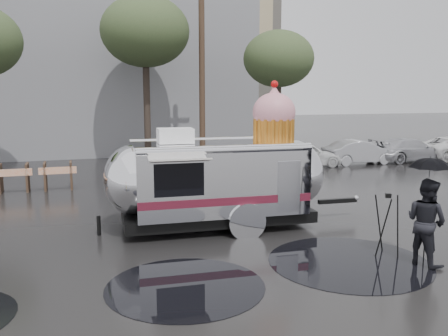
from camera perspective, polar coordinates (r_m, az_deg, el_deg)
name	(u,v)px	position (r m, az deg, el deg)	size (l,w,h in m)	color
ground	(264,275)	(9.51, 4.86, -12.67)	(120.00, 120.00, 0.00)	black
puddles	(280,282)	(9.21, 6.72, -13.42)	(12.55, 5.19, 0.01)	black
grey_building	(60,44)	(32.30, -19.10, 13.89)	(22.00, 12.00, 13.00)	slate
utility_pole	(202,69)	(22.96, -2.67, 11.82)	(1.60, 0.28, 9.00)	#473323
tree_mid	(145,32)	(23.58, -9.47, 15.83)	(4.20, 4.20, 8.03)	#382D26
tree_right	(278,60)	(23.20, 6.57, 12.82)	(3.36, 3.36, 6.42)	#382D26
barricade_row	(14,177)	(18.49, -23.96, -1.04)	(4.30, 0.80, 1.00)	#473323
parked_cars	(390,148)	(25.39, 19.34, 2.24)	(13.20, 1.90, 1.50)	silver
airstream_trailer	(220,176)	(12.39, -0.47, -0.91)	(7.26, 2.85, 3.91)	silver
person_right	(426,222)	(10.61, 23.14, -5.96)	(0.86, 0.48, 1.80)	black
umbrella_black	(429,174)	(10.41, 23.48, -0.63)	(1.04, 1.04, 2.26)	black
tripod	(387,220)	(10.91, 19.01, -5.88)	(0.57, 0.53, 1.38)	black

